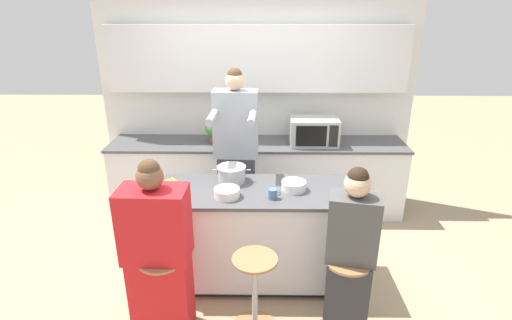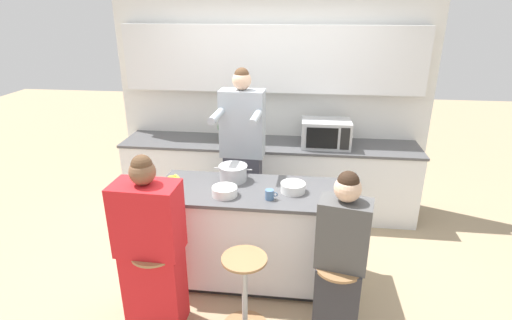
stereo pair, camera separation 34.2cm
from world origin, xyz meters
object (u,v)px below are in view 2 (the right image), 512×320
at_px(fruit_bowl, 225,191).
at_px(person_cooking, 243,160).
at_px(cooking_pot, 233,173).
at_px(bar_stool_center, 245,294).
at_px(banana_bunch, 174,177).
at_px(kitchen_island, 255,235).
at_px(bar_stool_rightmost, 336,303).
at_px(person_seated_near, 340,268).
at_px(potted_plant, 227,128).
at_px(bar_stool_leftmost, 158,288).
at_px(coffee_cup_near, 270,195).
at_px(person_wrapped_blanket, 151,250).
at_px(microwave, 326,133).

bearing_deg(fruit_bowl, person_cooking, 87.82).
height_order(person_cooking, cooking_pot, person_cooking).
height_order(bar_stool_center, banana_bunch, banana_bunch).
distance_m(kitchen_island, bar_stool_rightmost, 0.97).
xyz_separation_m(person_cooking, banana_bunch, (-0.55, -0.52, 0.01)).
distance_m(person_seated_near, banana_bunch, 1.68).
bearing_deg(potted_plant, bar_stool_leftmost, -95.34).
bearing_deg(person_cooking, coffee_cup_near, -64.49).
bearing_deg(fruit_bowl, bar_stool_center, -65.11).
bearing_deg(cooking_pot, person_wrapped_blanket, -120.90).
relative_size(bar_stool_center, banana_bunch, 5.02).
distance_m(cooking_pot, banana_bunch, 0.55).
distance_m(person_cooking, person_wrapped_blanket, 1.42).
height_order(kitchen_island, person_seated_near, person_seated_near).
bearing_deg(kitchen_island, person_wrapped_blanket, -137.75).
xyz_separation_m(bar_stool_center, cooking_pot, (-0.22, 0.83, 0.64)).
height_order(person_wrapped_blanket, fruit_bowl, person_wrapped_blanket).
relative_size(bar_stool_leftmost, bar_stool_rightmost, 1.00).
height_order(bar_stool_center, microwave, microwave).
xyz_separation_m(bar_stool_leftmost, bar_stool_rightmost, (1.37, -0.01, 0.00)).
distance_m(bar_stool_leftmost, bar_stool_rightmost, 1.37).
bearing_deg(person_wrapped_blanket, cooking_pot, 60.90).
relative_size(cooking_pot, coffee_cup_near, 3.29).
distance_m(person_cooking, microwave, 1.08).
bearing_deg(person_seated_near, microwave, 103.13).
height_order(bar_stool_leftmost, bar_stool_rightmost, same).
bearing_deg(person_seated_near, cooking_pot, 149.99).
distance_m(person_wrapped_blanket, cooking_pot, 1.01).
bearing_deg(cooking_pot, bar_stool_leftmost, -118.83).
bearing_deg(banana_bunch, microwave, 39.47).
xyz_separation_m(kitchen_island, person_wrapped_blanket, (-0.71, -0.65, 0.22)).
bearing_deg(banana_bunch, kitchen_island, -10.01).
bearing_deg(person_seated_near, potted_plant, 132.86).
height_order(kitchen_island, microwave, microwave).
relative_size(person_seated_near, banana_bunch, 10.42).
xyz_separation_m(person_seated_near, microwave, (-0.05, 1.95, 0.40)).
relative_size(kitchen_island, fruit_bowl, 8.06).
relative_size(fruit_bowl, potted_plant, 0.74).
xyz_separation_m(bar_stool_rightmost, fruit_bowl, (-0.92, 0.54, 0.61)).
distance_m(kitchen_island, potted_plant, 1.54).
height_order(bar_stool_leftmost, banana_bunch, banana_bunch).
xyz_separation_m(kitchen_island, bar_stool_leftmost, (-0.69, -0.67, -0.12)).
height_order(kitchen_island, person_wrapped_blanket, person_wrapped_blanket).
bearing_deg(coffee_cup_near, microwave, 70.72).
height_order(bar_stool_rightmost, cooking_pot, cooking_pot).
xyz_separation_m(person_cooking, person_seated_near, (0.91, -1.31, -0.28)).
height_order(person_cooking, coffee_cup_near, person_cooking).
xyz_separation_m(kitchen_island, banana_bunch, (-0.76, 0.13, 0.47)).
bearing_deg(potted_plant, microwave, -1.85).
bearing_deg(banana_bunch, potted_plant, 77.61).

